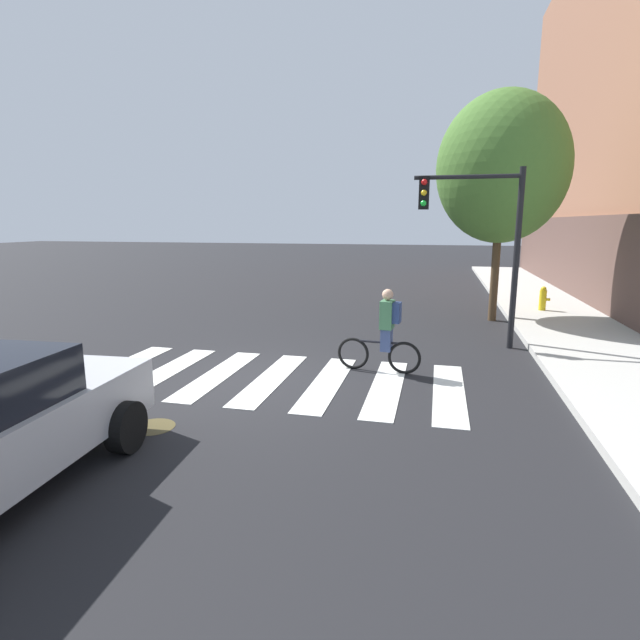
# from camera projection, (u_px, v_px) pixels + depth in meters

# --- Properties ---
(ground_plane) EXTENTS (120.00, 120.00, 0.00)m
(ground_plane) POSITION_uv_depth(u_px,v_px,m) (257.00, 378.00, 9.60)
(ground_plane) COLOR black
(crosswalk_stripes) EXTENTS (7.21, 3.30, 0.01)m
(crosswalk_stripes) POSITION_uv_depth(u_px,v_px,m) (271.00, 378.00, 9.53)
(crosswalk_stripes) COLOR silver
(crosswalk_stripes) RESTS_ON ground
(manhole_cover) EXTENTS (0.64, 0.64, 0.01)m
(manhole_cover) POSITION_uv_depth(u_px,v_px,m) (153.00, 427.00, 7.28)
(manhole_cover) COLOR #473D1E
(manhole_cover) RESTS_ON ground
(cyclist) EXTENTS (1.71, 0.38, 1.69)m
(cyclist) POSITION_uv_depth(u_px,v_px,m) (385.00, 331.00, 9.80)
(cyclist) COLOR black
(cyclist) RESTS_ON ground
(traffic_light_near) EXTENTS (2.47, 0.28, 4.20)m
(traffic_light_near) POSITION_uv_depth(u_px,v_px,m) (481.00, 227.00, 11.49)
(traffic_light_near) COLOR black
(traffic_light_near) RESTS_ON ground
(fire_hydrant) EXTENTS (0.33, 0.22, 0.78)m
(fire_hydrant) POSITION_uv_depth(u_px,v_px,m) (543.00, 299.00, 16.05)
(fire_hydrant) COLOR gold
(fire_hydrant) RESTS_ON sidewalk
(street_tree_near) EXTENTS (3.76, 3.76, 6.68)m
(street_tree_near) POSITION_uv_depth(u_px,v_px,m) (502.00, 168.00, 14.33)
(street_tree_near) COLOR #4C3823
(street_tree_near) RESTS_ON ground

